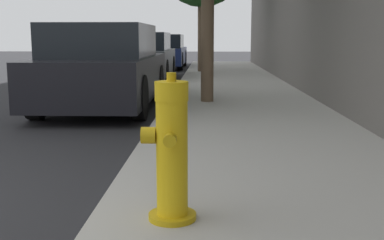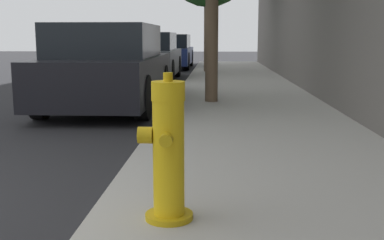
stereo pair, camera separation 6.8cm
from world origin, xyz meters
TOP-DOWN VIEW (x-y plane):
  - fire_hydrant at (2.51, 0.30)m, footprint 0.33×0.34m
  - parked_car_near at (0.92, 5.80)m, footprint 1.77×4.11m
  - parked_car_mid at (0.70, 11.53)m, footprint 1.88×3.84m
  - parked_car_far at (0.91, 16.88)m, footprint 1.72×4.26m

SIDE VIEW (x-z plane):
  - fire_hydrant at x=2.51m, z-range 0.08..0.99m
  - parked_car_far at x=0.91m, z-range -0.02..1.33m
  - parked_car_mid at x=0.70m, z-range -0.02..1.35m
  - parked_car_near at x=0.92m, z-range -0.02..1.42m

